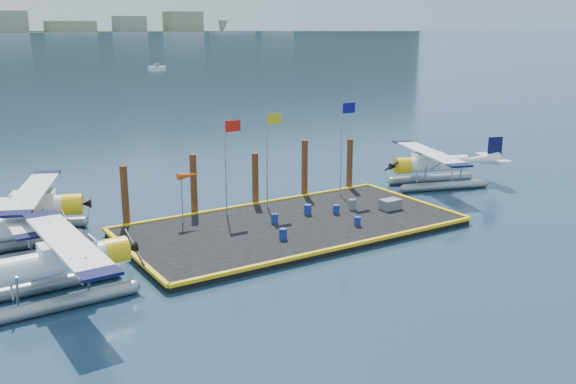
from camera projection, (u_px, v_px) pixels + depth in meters
name	position (u px, v px, depth m)	size (l,w,h in m)	color
ground	(292.00, 230.00, 39.09)	(4000.00, 4000.00, 0.00)	#18304A
dock	(292.00, 227.00, 39.04)	(20.00, 10.00, 0.40)	black
dock_bumpers	(292.00, 222.00, 38.96)	(20.25, 10.25, 0.18)	#E6B30D
seaplane_a	(59.00, 266.00, 28.89)	(9.48, 10.45, 3.72)	gray
seaplane_b	(11.00, 234.00, 34.24)	(7.76, 8.55, 3.05)	gray
seaplane_c	(27.00, 210.00, 37.59)	(9.71, 10.27, 3.72)	gray
seaplane_d	(434.00, 166.00, 49.04)	(9.55, 10.21, 3.65)	gray
drum_0	(275.00, 219.00, 39.00)	(0.42, 0.42, 0.59)	navy
drum_1	(357.00, 221.00, 38.52)	(0.39, 0.39, 0.55)	navy
drum_2	(336.00, 209.00, 40.94)	(0.41, 0.41, 0.58)	navy
drum_3	(283.00, 234.00, 36.10)	(0.45, 0.45, 0.63)	navy
drum_4	(352.00, 204.00, 41.90)	(0.48, 0.48, 0.67)	slate
drum_5	(308.00, 210.00, 40.77)	(0.47, 0.47, 0.66)	navy
crate	(390.00, 204.00, 41.98)	(1.31, 0.87, 0.66)	slate
flagpole_red	(228.00, 153.00, 39.89)	(1.14, 0.08, 6.00)	#919199
flagpole_yellow	(270.00, 146.00, 41.41)	(1.14, 0.08, 6.20)	#919199
flagpole_blue	(344.00, 135.00, 44.45)	(1.14, 0.08, 6.50)	#919199
windsock	(188.00, 176.00, 38.79)	(1.40, 0.44, 3.12)	#919199
piling_0	(125.00, 198.00, 38.62)	(0.44, 0.44, 4.00)	#3F1E12
piling_1	(194.00, 187.00, 40.91)	(0.44, 0.44, 4.20)	#3F1E12
piling_2	(255.00, 181.00, 43.28)	(0.44, 0.44, 3.80)	#3F1E12
piling_3	(305.00, 170.00, 45.27)	(0.44, 0.44, 4.30)	#3F1E12
piling_4	(350.00, 166.00, 47.37)	(0.44, 0.44, 4.00)	#3F1E12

